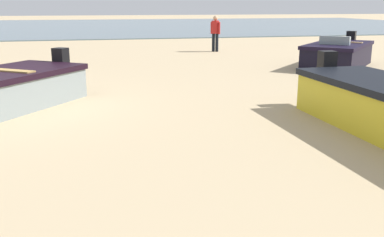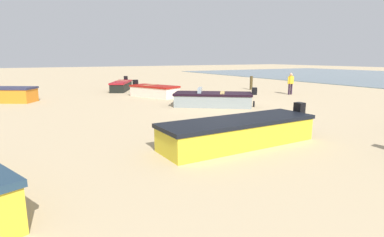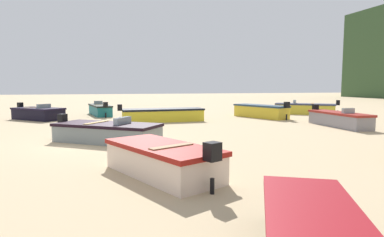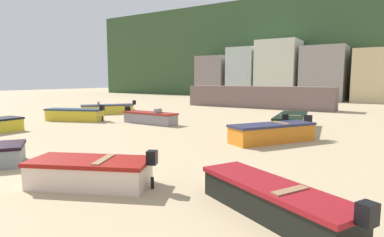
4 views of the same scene
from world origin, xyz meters
TOP-DOWN VIEW (x-y plane):
  - headland_hill at (0.00, 66.00)m, footprint 90.00×32.00m
  - harbor_pier at (0.16, 30.00)m, footprint 16.49×2.40m
  - townhouse_far_left at (-14.38, 47.04)m, footprint 5.25×6.08m
  - townhouse_left at (-8.67, 46.58)m, footprint 4.59×5.17m
  - townhouse_centre_left at (-2.85, 46.81)m, footprint 6.28×5.62m
  - townhouse_centre at (4.01, 47.28)m, footprint 6.10×6.57m
  - townhouse_right at (11.19, 47.01)m, footprint 6.44×6.02m
  - boat_yellow_1 at (7.78, 16.10)m, footprint 2.45×5.64m
  - boat_yellow_2 at (-9.04, 16.28)m, footprint 3.86×4.48m
  - boat_grey_3 at (-1.51, 13.31)m, footprint 4.59×1.40m
  - boat_orange_6 at (8.15, 11.40)m, footprint 3.64×4.68m
  - boat_cream_7 at (5.80, 1.82)m, footprint 3.87×2.85m
  - boat_black_8 at (11.12, 2.61)m, footprint 4.32×2.97m
  - boat_yellow_9 at (-7.50, 11.48)m, footprint 4.66×2.78m

SIDE VIEW (x-z plane):
  - boat_black_8 at x=11.12m, z-range -0.15..0.94m
  - boat_cream_7 at x=5.80m, z-range -0.15..0.98m
  - boat_grey_3 at x=-1.51m, z-range -0.15..1.01m
  - boat_yellow_2 at x=-9.04m, z-range -0.15..1.06m
  - boat_yellow_9 at x=-7.50m, z-range -0.15..1.10m
  - boat_yellow_1 at x=7.78m, z-range -0.15..1.11m
  - boat_orange_6 at x=8.15m, z-range -0.15..1.11m
  - harbor_pier at x=0.16m, z-range 0.00..2.41m
  - townhouse_far_left at x=-14.38m, z-range 0.00..7.23m
  - townhouse_right at x=11.19m, z-range 0.00..7.32m
  - townhouse_centre at x=4.01m, z-range 0.00..8.02m
  - townhouse_left at x=-8.67m, z-range 0.00..8.41m
  - townhouse_centre_left at x=-2.85m, z-range 0.00..9.29m
  - headland_hill at x=0.00m, z-range 0.00..17.17m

